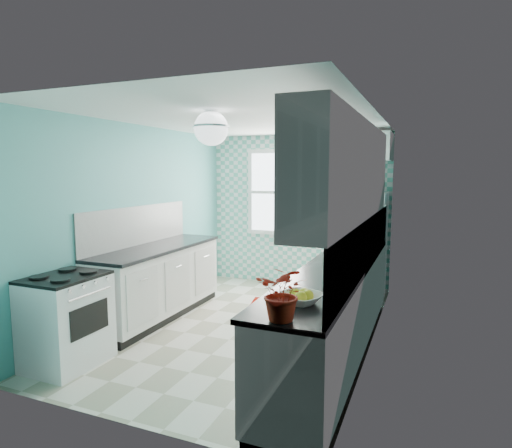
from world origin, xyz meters
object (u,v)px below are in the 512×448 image
at_px(microwave, 363,182).
at_px(fridge, 361,245).
at_px(fruit_bowl, 301,298).
at_px(stove, 67,319).
at_px(potted_plant, 284,293).
at_px(sink, 351,254).
at_px(ceiling_light, 211,128).

bearing_deg(microwave, fridge, 52.50).
distance_m(fridge, fruit_bowl, 3.54).
height_order(fridge, microwave, microwave).
relative_size(fruit_bowl, microwave, 0.54).
bearing_deg(microwave, stove, 54.27).
bearing_deg(potted_plant, microwave, 91.31).
bearing_deg(sink, fruit_bowl, -93.06).
height_order(sink, potted_plant, sink).
relative_size(stove, microwave, 1.54).
relative_size(sink, fruit_bowl, 1.72).
xyz_separation_m(fridge, stove, (-2.31, -3.42, -0.33)).
xyz_separation_m(stove, fruit_bowl, (2.40, -0.11, 0.52)).
relative_size(fridge, potted_plant, 4.29).
bearing_deg(fridge, potted_plant, -89.19).
relative_size(potted_plant, microwave, 0.65).
xyz_separation_m(fruit_bowl, microwave, (-0.09, 3.53, 0.77)).
bearing_deg(fruit_bowl, stove, 177.36).
relative_size(ceiling_light, stove, 0.40).
relative_size(sink, potted_plant, 1.43).
bearing_deg(ceiling_light, fridge, 67.11).
xyz_separation_m(stove, microwave, (2.31, 3.42, 1.29)).
bearing_deg(stove, fridge, 54.99).
xyz_separation_m(fridge, fruit_bowl, (0.09, -3.53, 0.18)).
bearing_deg(stove, ceiling_light, 32.43).
height_order(stove, potted_plant, potted_plant).
bearing_deg(stove, microwave, 54.99).
bearing_deg(fridge, stove, -124.53).
bearing_deg(ceiling_light, fruit_bowl, -36.92).
relative_size(ceiling_light, microwave, 0.61).
height_order(stove, fruit_bowl, fruit_bowl).
height_order(fridge, potted_plant, fridge).
bearing_deg(potted_plant, sink, 89.91).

